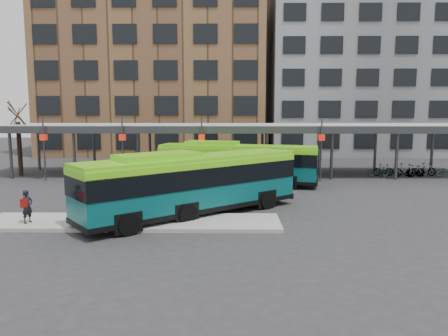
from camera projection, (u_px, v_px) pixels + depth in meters
The scene contains 10 objects.
ground at pixel (246, 210), 23.64m from camera, with size 120.00×120.00×0.00m, color #28282B.
boarding_island at pixel (133, 222), 20.73m from camera, with size 14.00×3.00×0.18m, color gray.
canopy at pixel (240, 128), 35.87m from camera, with size 40.00×6.53×4.80m.
tree at pixel (19, 146), 35.44m from camera, with size 1.64×1.64×5.60m.
building_brick at pixel (156, 64), 54.00m from camera, with size 26.00×14.00×22.00m, color brown.
building_grey at pixel (367, 72), 53.79m from camera, with size 24.00×14.00×20.00m, color slate.
bus_front at pixel (192, 182), 22.12m from camera, with size 11.02×9.62×3.34m.
bus_rear at pixel (237, 162), 31.39m from camera, with size 11.54×4.85×3.11m.
pedestrian at pixel (27, 206), 20.14m from camera, with size 0.57×0.67×1.55m.
bike_rack at pixel (410, 171), 35.32m from camera, with size 7.21×1.49×1.08m.
Camera 1 is at (-0.88, -23.13, 5.43)m, focal length 35.00 mm.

